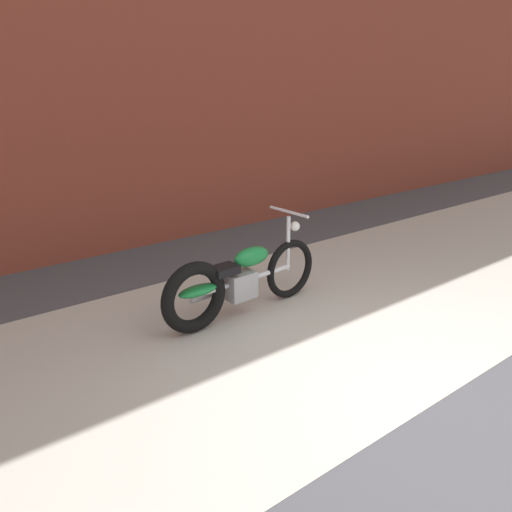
{
  "coord_description": "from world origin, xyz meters",
  "views": [
    {
      "loc": [
        -3.13,
        -1.78,
        2.39
      ],
      "look_at": [
        -0.28,
        1.89,
        0.75
      ],
      "focal_mm": 35.75,
      "sensor_mm": 36.0,
      "label": 1
    }
  ],
  "objects": [
    {
      "name": "ground_plane",
      "position": [
        0.0,
        0.0,
        0.0
      ],
      "size": [
        80.0,
        80.0,
        0.0
      ],
      "primitive_type": "plane",
      "color": "#47474C"
    },
    {
      "name": "sidewalk_slab",
      "position": [
        0.0,
        1.75,
        0.0
      ],
      "size": [
        36.0,
        3.5,
        0.01
      ],
      "primitive_type": "cube",
      "color": "#B2ADA3",
      "rests_on": "ground"
    },
    {
      "name": "brick_building_wall",
      "position": [
        0.0,
        5.2,
        3.16
      ],
      "size": [
        36.0,
        0.5,
        6.32
      ],
      "primitive_type": "cube",
      "color": "brown",
      "rests_on": "ground"
    },
    {
      "name": "motorcycle_green",
      "position": [
        -0.34,
        2.19,
        0.4
      ],
      "size": [
        2.01,
        0.58,
        1.03
      ],
      "rotation": [
        0.0,
        0.0,
        0.05
      ],
      "color": "black",
      "rests_on": "ground"
    }
  ]
}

